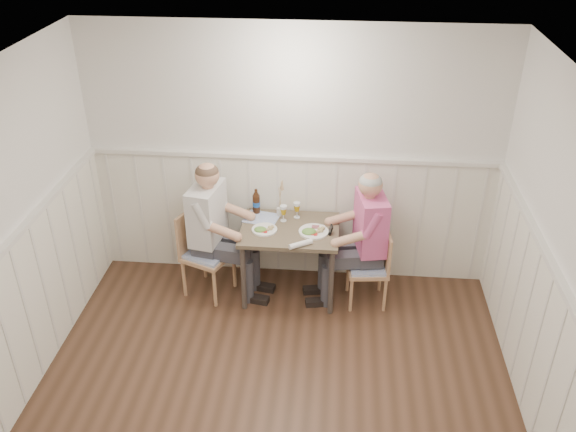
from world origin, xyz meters
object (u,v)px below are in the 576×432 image
object	(u,v)px
chair_left	(203,249)
grass_vase	(279,199)
chair_right	(373,264)
diner_cream	(213,239)
dining_table	(290,237)
beer_bottle	(256,203)
man_in_pink	(364,247)

from	to	relation	value
chair_left	grass_vase	world-z (taller)	grass_vase
chair_right	diner_cream	world-z (taller)	diner_cream
grass_vase	chair_left	bearing A→B (deg)	-159.71
chair_left	chair_right	bearing A→B (deg)	-1.22
diner_cream	dining_table	bearing A→B (deg)	0.60
dining_table	diner_cream	bearing A→B (deg)	-179.40
grass_vase	beer_bottle	bearing A→B (deg)	170.99
chair_left	dining_table	bearing A→B (deg)	2.52
diner_cream	grass_vase	bearing A→B (deg)	20.93
chair_left	man_in_pink	xyz separation A→B (m)	(1.57, 0.03, 0.10)
dining_table	diner_cream	size ratio (longest dim) A/B	0.65
diner_cream	chair_right	bearing A→B (deg)	-2.39
chair_right	beer_bottle	bearing A→B (deg)	163.67
dining_table	chair_left	world-z (taller)	chair_left
diner_cream	grass_vase	distance (m)	0.75
chair_left	grass_vase	distance (m)	0.90
man_in_pink	chair_right	bearing A→B (deg)	-37.24
chair_left	diner_cream	size ratio (longest dim) A/B	0.63
dining_table	man_in_pink	distance (m)	0.72
chair_right	man_in_pink	distance (m)	0.18
dining_table	beer_bottle	size ratio (longest dim) A/B	3.56
beer_bottle	grass_vase	size ratio (longest dim) A/B	0.64
dining_table	grass_vase	xyz separation A→B (m)	(-0.13, 0.23, 0.28)
diner_cream	beer_bottle	xyz separation A→B (m)	(0.40, 0.28, 0.27)
chair_right	man_in_pink	world-z (taller)	man_in_pink
dining_table	chair_right	size ratio (longest dim) A/B	1.16
chair_right	chair_left	world-z (taller)	chair_left
diner_cream	chair_left	bearing A→B (deg)	-163.76
man_in_pink	diner_cream	bearing A→B (deg)	-179.96
man_in_pink	diner_cream	world-z (taller)	diner_cream
chair_right	chair_left	bearing A→B (deg)	178.78
diner_cream	grass_vase	size ratio (longest dim) A/B	3.48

